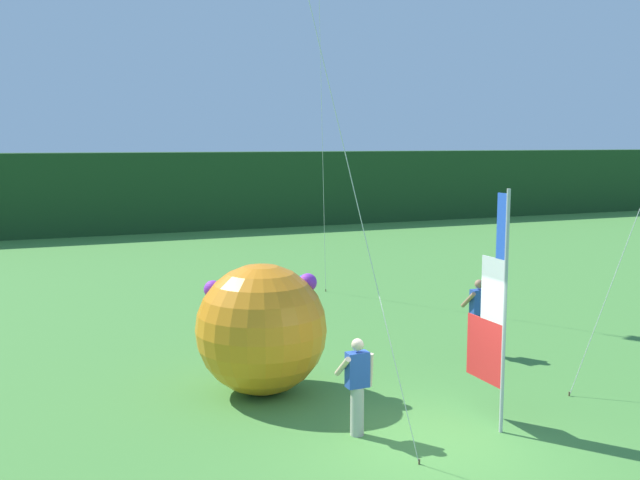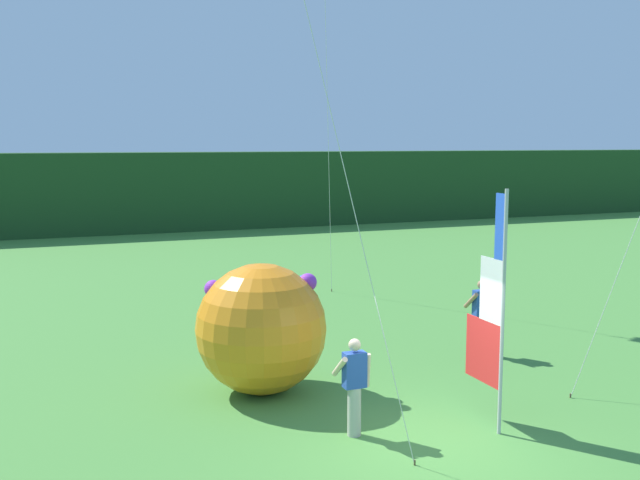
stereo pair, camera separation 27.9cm
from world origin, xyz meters
name	(u,v)px [view 1 (the left image)]	position (x,y,z in m)	size (l,w,h in m)	color
ground_plane	(431,445)	(0.00, 0.00, 0.00)	(120.00, 120.00, 0.00)	#478438
distant_treeline	(133,192)	(0.00, 29.64, 2.06)	(80.00, 2.40, 4.13)	#1E421E
banner_flag	(493,314)	(1.32, 0.30, 1.90)	(0.06, 1.03, 3.96)	#B7B7BC
person_near_banner	(357,384)	(-0.89, 0.80, 0.85)	(0.55, 0.48, 1.60)	#B7B2A3
person_mid_field	(478,314)	(3.56, 3.90, 0.90)	(0.55, 0.48, 1.68)	#2D334C
inflatable_balloon	(262,329)	(-1.66, 3.32, 1.23)	(2.45, 2.45, 2.45)	orange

